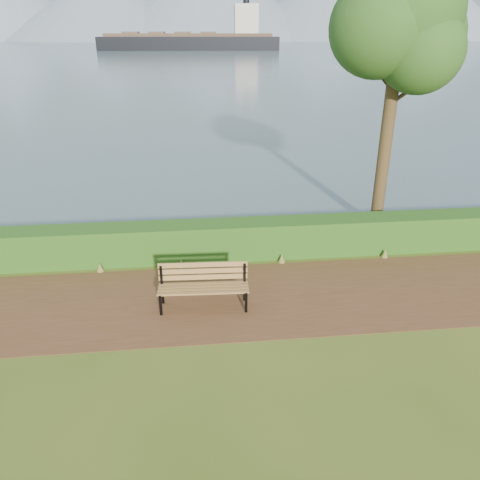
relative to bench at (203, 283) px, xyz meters
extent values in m
plane|color=#445C1A|center=(0.58, -0.10, -0.58)|extent=(140.00, 140.00, 0.00)
cube|color=#55361D|center=(0.58, 0.20, -0.57)|extent=(40.00, 3.40, 0.01)
cube|color=#1D4A15|center=(0.58, 2.50, -0.08)|extent=(32.00, 0.85, 1.00)
cube|color=#3E5765|center=(0.58, 259.90, -0.57)|extent=(700.00, 510.00, 0.00)
cone|color=gray|center=(-59.42, 394.90, 23.42)|extent=(160.00, 160.00, 48.00)
cone|color=gray|center=(110.58, 399.90, 24.42)|extent=(170.00, 170.00, 50.00)
cone|color=gray|center=(200.58, 409.90, 28.42)|extent=(150.00, 150.00, 58.00)
cone|color=gray|center=(-9.42, 429.90, 16.92)|extent=(120.00, 120.00, 35.00)
cone|color=gray|center=(150.58, 424.90, 19.42)|extent=(130.00, 130.00, 40.00)
cube|color=black|center=(-0.95, -0.31, -0.33)|extent=(0.06, 0.07, 0.50)
cube|color=black|center=(-0.93, 0.19, -0.10)|extent=(0.06, 0.07, 0.96)
cube|color=black|center=(-0.94, -0.06, -0.11)|extent=(0.08, 0.58, 0.06)
cube|color=black|center=(0.92, -0.39, -0.33)|extent=(0.06, 0.07, 0.50)
cube|color=black|center=(0.94, 0.10, -0.10)|extent=(0.06, 0.07, 0.96)
cube|color=black|center=(0.93, -0.15, -0.11)|extent=(0.08, 0.58, 0.06)
cube|color=#97623A|center=(-0.01, -0.32, -0.08)|extent=(2.01, 0.19, 0.04)
cube|color=#97623A|center=(-0.01, -0.17, -0.08)|extent=(2.01, 0.19, 0.04)
cube|color=#97623A|center=(0.00, -0.03, -0.08)|extent=(2.01, 0.19, 0.04)
cube|color=#97623A|center=(0.01, 0.11, -0.08)|extent=(2.01, 0.19, 0.04)
cube|color=#97623A|center=(0.01, 0.17, 0.06)|extent=(2.01, 0.14, 0.12)
cube|color=#97623A|center=(0.01, 0.17, 0.21)|extent=(2.01, 0.14, 0.12)
cube|color=#97623A|center=(0.01, 0.17, 0.37)|extent=(2.01, 0.14, 0.12)
cylinder|color=#3B2818|center=(5.64, 4.12, 2.80)|extent=(0.38, 0.38, 6.77)
sphere|color=#22511B|center=(5.64, 4.12, 5.62)|extent=(3.20, 3.20, 3.20)
sphere|color=#22511B|center=(6.43, 4.53, 5.06)|extent=(2.44, 2.44, 2.44)
sphere|color=#22511B|center=(4.93, 3.82, 5.25)|extent=(2.63, 2.63, 2.63)
sphere|color=#22511B|center=(6.02, 3.51, 4.68)|extent=(2.26, 2.26, 2.26)
cylinder|color=#3B2818|center=(6.06, 4.12, 3.56)|extent=(0.99, 0.11, 0.74)
cylinder|color=#3B2818|center=(5.26, 4.21, 4.02)|extent=(0.77, 0.36, 0.68)
cube|color=black|center=(1.45, 166.91, 0.75)|extent=(62.09, 13.07, 6.16)
cube|color=brown|center=(1.45, 166.91, 4.36)|extent=(57.11, 11.83, 1.06)
cube|color=silver|center=(21.14, 165.82, 9.11)|extent=(8.31, 7.69, 9.69)
cylinder|color=black|center=(21.14, 165.82, 14.84)|extent=(2.11, 2.11, 3.08)
cube|color=brown|center=(-18.25, 168.00, 5.06)|extent=(5.60, 6.09, 0.70)
cube|color=brown|center=(-9.46, 167.51, 5.06)|extent=(5.60, 6.09, 0.70)
cube|color=brown|center=(-0.66, 167.03, 5.06)|extent=(5.60, 6.09, 0.70)
cube|color=brown|center=(8.13, 166.54, 5.06)|extent=(5.60, 6.09, 0.70)
camera|label=1|loc=(-0.18, -9.20, 5.13)|focal=35.00mm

